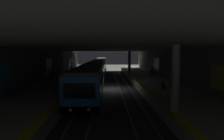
# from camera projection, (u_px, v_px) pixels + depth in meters

# --- Properties ---
(ground_plane) EXTENTS (120.00, 120.00, 0.00)m
(ground_plane) POSITION_uv_depth(u_px,v_px,m) (109.00, 89.00, 26.16)
(ground_plane) COLOR #383A38
(track_left) EXTENTS (60.00, 1.53, 0.16)m
(track_left) POSITION_uv_depth(u_px,v_px,m) (125.00, 89.00, 26.21)
(track_left) COLOR gray
(track_left) RESTS_ON ground
(track_right) EXTENTS (60.00, 1.53, 0.16)m
(track_right) POSITION_uv_depth(u_px,v_px,m) (93.00, 89.00, 26.10)
(track_right) COLOR gray
(track_right) RESTS_ON ground
(platform_left) EXTENTS (60.00, 5.30, 1.06)m
(platform_left) POSITION_uv_depth(u_px,v_px,m) (155.00, 85.00, 26.28)
(platform_left) COLOR beige
(platform_left) RESTS_ON ground
(platform_right) EXTENTS (60.00, 5.30, 1.06)m
(platform_right) POSITION_uv_depth(u_px,v_px,m) (62.00, 86.00, 25.95)
(platform_right) COLOR beige
(platform_right) RESTS_ON ground
(wall_left) EXTENTS (60.00, 0.56, 5.60)m
(wall_left) POSITION_uv_depth(u_px,v_px,m) (176.00, 69.00, 26.16)
(wall_left) COLOR slate
(wall_left) RESTS_ON ground
(wall_right) EXTENTS (60.00, 0.56, 5.60)m
(wall_right) POSITION_uv_depth(u_px,v_px,m) (41.00, 70.00, 25.69)
(wall_right) COLOR slate
(wall_right) RESTS_ON ground
(ceiling_slab) EXTENTS (60.00, 19.40, 0.40)m
(ceiling_slab) POSITION_uv_depth(u_px,v_px,m) (109.00, 48.00, 25.65)
(ceiling_slab) COLOR beige
(ceiling_slab) RESTS_ON wall_left
(pillar_near) EXTENTS (0.56, 0.56, 4.55)m
(pillar_near) POSITION_uv_depth(u_px,v_px,m) (175.00, 78.00, 12.58)
(pillar_near) COLOR gray
(pillar_near) RESTS_ON platform_left
(pillar_far) EXTENTS (0.56, 0.56, 4.55)m
(pillar_far) POSITION_uv_depth(u_px,v_px,m) (129.00, 62.00, 38.58)
(pillar_far) COLOR gray
(pillar_far) RESTS_ON platform_left
(metro_train) EXTENTS (53.65, 2.83, 3.49)m
(metro_train) POSITION_uv_depth(u_px,v_px,m) (98.00, 68.00, 39.74)
(metro_train) COLOR #19569E
(metro_train) RESTS_ON track_right
(bench_left_near) EXTENTS (1.70, 0.47, 0.86)m
(bench_left_near) POSITION_uv_depth(u_px,v_px,m) (180.00, 82.00, 22.36)
(bench_left_near) COLOR #262628
(bench_left_near) RESTS_ON platform_left
(bench_left_mid) EXTENTS (1.70, 0.47, 0.86)m
(bench_left_mid) POSITION_uv_depth(u_px,v_px,m) (155.00, 72.00, 34.53)
(bench_left_mid) COLOR #262628
(bench_left_mid) RESTS_ON platform_left
(bench_left_far) EXTENTS (1.70, 0.47, 0.86)m
(bench_left_far) POSITION_uv_depth(u_px,v_px,m) (151.00, 71.00, 37.66)
(bench_left_far) COLOR #262628
(bench_left_far) RESTS_ON platform_left
(bench_right_near) EXTENTS (1.70, 0.47, 0.86)m
(bench_right_near) POSITION_uv_depth(u_px,v_px,m) (19.00, 90.00, 17.45)
(bench_right_near) COLOR #262628
(bench_right_near) RESTS_ON platform_right
(bench_right_mid) EXTENTS (1.70, 0.47, 0.86)m
(bench_right_mid) POSITION_uv_depth(u_px,v_px,m) (45.00, 80.00, 24.73)
(bench_right_mid) COLOR #262628
(bench_right_mid) RESTS_ON platform_right
(bench_right_far) EXTENTS (1.70, 0.47, 0.86)m
(bench_right_far) POSITION_uv_depth(u_px,v_px,m) (55.00, 75.00, 29.35)
(bench_right_far) COLOR #262628
(bench_right_far) RESTS_ON platform_right
(person_waiting_near) EXTENTS (0.60, 0.22, 1.60)m
(person_waiting_near) POSITION_uv_depth(u_px,v_px,m) (55.00, 86.00, 17.96)
(person_waiting_near) COLOR #2C2C2C
(person_waiting_near) RESTS_ON platform_right
(person_walking_mid) EXTENTS (0.60, 0.23, 1.68)m
(person_walking_mid) POSITION_uv_depth(u_px,v_px,m) (151.00, 70.00, 34.74)
(person_walking_mid) COLOR #333333
(person_walking_mid) RESTS_ON platform_left
(person_standing_far) EXTENTS (0.60, 0.24, 1.73)m
(person_standing_far) POSITION_uv_depth(u_px,v_px,m) (71.00, 69.00, 37.73)
(person_standing_far) COLOR #323232
(person_standing_far) RESTS_ON platform_right
(suitcase_rolling) EXTENTS (0.37, 0.20, 0.99)m
(suitcase_rolling) POSITION_uv_depth(u_px,v_px,m) (163.00, 86.00, 21.13)
(suitcase_rolling) COLOR maroon
(suitcase_rolling) RESTS_ON platform_left
(backpack_on_floor) EXTENTS (0.30, 0.20, 0.40)m
(backpack_on_floor) POSITION_uv_depth(u_px,v_px,m) (164.00, 87.00, 20.82)
(backpack_on_floor) COLOR black
(backpack_on_floor) RESTS_ON platform_left
(trash_bin) EXTENTS (0.44, 0.44, 0.85)m
(trash_bin) POSITION_uv_depth(u_px,v_px,m) (35.00, 88.00, 19.37)
(trash_bin) COLOR #595B5E
(trash_bin) RESTS_ON platform_right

